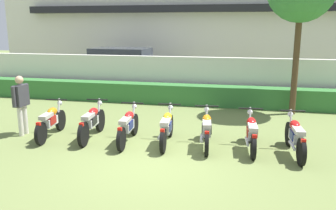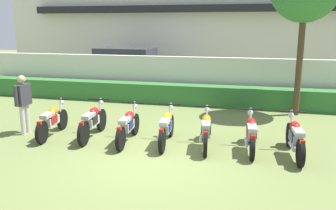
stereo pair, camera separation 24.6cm
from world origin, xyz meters
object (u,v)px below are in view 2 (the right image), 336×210
(motorcycle_in_row_6, at_px, (295,137))
(parked_car, at_px, (129,68))
(motorcycle_in_row_2, at_px, (128,125))
(inspector_person, at_px, (23,100))
(motorcycle_in_row_1, at_px, (93,121))
(motorcycle_in_row_4, at_px, (206,130))
(motorcycle_in_row_3, at_px, (167,127))
(motorcycle_in_row_0, at_px, (52,120))
(motorcycle_in_row_5, at_px, (251,133))

(motorcycle_in_row_6, bearing_deg, parked_car, 36.01)
(motorcycle_in_row_2, height_order, inspector_person, inspector_person)
(motorcycle_in_row_2, bearing_deg, parked_car, 15.94)
(motorcycle_in_row_1, height_order, motorcycle_in_row_2, motorcycle_in_row_1)
(parked_car, bearing_deg, motorcycle_in_row_2, -67.30)
(motorcycle_in_row_4, bearing_deg, parked_car, 24.97)
(motorcycle_in_row_3, relative_size, inspector_person, 1.15)
(motorcycle_in_row_4, height_order, inspector_person, inspector_person)
(motorcycle_in_row_6, bearing_deg, motorcycle_in_row_0, 84.76)
(motorcycle_in_row_0, distance_m, motorcycle_in_row_3, 3.18)
(motorcycle_in_row_2, relative_size, inspector_person, 1.17)
(motorcycle_in_row_0, bearing_deg, motorcycle_in_row_4, -95.97)
(motorcycle_in_row_3, relative_size, motorcycle_in_row_4, 1.02)
(motorcycle_in_row_1, height_order, inspector_person, inspector_person)
(motorcycle_in_row_2, xyz_separation_m, motorcycle_in_row_3, (1.00, 0.08, 0.00))
(inspector_person, bearing_deg, motorcycle_in_row_3, 1.27)
(motorcycle_in_row_4, distance_m, inspector_person, 5.08)
(motorcycle_in_row_4, relative_size, inspector_person, 1.13)
(motorcycle_in_row_3, height_order, motorcycle_in_row_6, motorcycle_in_row_6)
(motorcycle_in_row_0, xyz_separation_m, motorcycle_in_row_6, (6.26, 0.01, 0.01))
(motorcycle_in_row_2, height_order, motorcycle_in_row_4, motorcycle_in_row_4)
(motorcycle_in_row_4, bearing_deg, motorcycle_in_row_5, -96.23)
(parked_car, bearing_deg, motorcycle_in_row_3, -60.92)
(motorcycle_in_row_3, xyz_separation_m, motorcycle_in_row_6, (3.08, -0.10, 0.00))
(parked_car, relative_size, motorcycle_in_row_5, 2.50)
(motorcycle_in_row_1, relative_size, inspector_person, 1.20)
(motorcycle_in_row_2, distance_m, motorcycle_in_row_6, 4.09)
(motorcycle_in_row_0, bearing_deg, motorcycle_in_row_6, -97.40)
(parked_car, height_order, motorcycle_in_row_0, parked_car)
(motorcycle_in_row_2, bearing_deg, motorcycle_in_row_0, 86.61)
(motorcycle_in_row_4, bearing_deg, motorcycle_in_row_3, 82.91)
(motorcycle_in_row_2, relative_size, motorcycle_in_row_6, 1.00)
(motorcycle_in_row_4, height_order, motorcycle_in_row_5, motorcycle_in_row_4)
(parked_car, bearing_deg, motorcycle_in_row_5, -49.91)
(motorcycle_in_row_4, bearing_deg, inspector_person, 83.92)
(motorcycle_in_row_5, distance_m, inspector_person, 6.16)
(motorcycle_in_row_5, bearing_deg, motorcycle_in_row_4, 86.34)
(motorcycle_in_row_1, relative_size, motorcycle_in_row_6, 1.02)
(motorcycle_in_row_1, distance_m, motorcycle_in_row_3, 2.05)
(motorcycle_in_row_3, bearing_deg, motorcycle_in_row_4, -94.79)
(motorcycle_in_row_3, bearing_deg, motorcycle_in_row_6, -96.66)
(motorcycle_in_row_2, relative_size, motorcycle_in_row_4, 1.04)
(motorcycle_in_row_0, height_order, motorcycle_in_row_3, motorcycle_in_row_3)
(motorcycle_in_row_5, relative_size, inspector_person, 1.11)
(motorcycle_in_row_3, bearing_deg, parked_car, 21.66)
(motorcycle_in_row_3, height_order, motorcycle_in_row_5, motorcycle_in_row_3)
(motorcycle_in_row_1, relative_size, motorcycle_in_row_5, 1.08)
(motorcycle_in_row_5, height_order, inspector_person, inspector_person)
(motorcycle_in_row_3, height_order, motorcycle_in_row_4, motorcycle_in_row_4)
(motorcycle_in_row_1, height_order, motorcycle_in_row_4, motorcycle_in_row_1)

